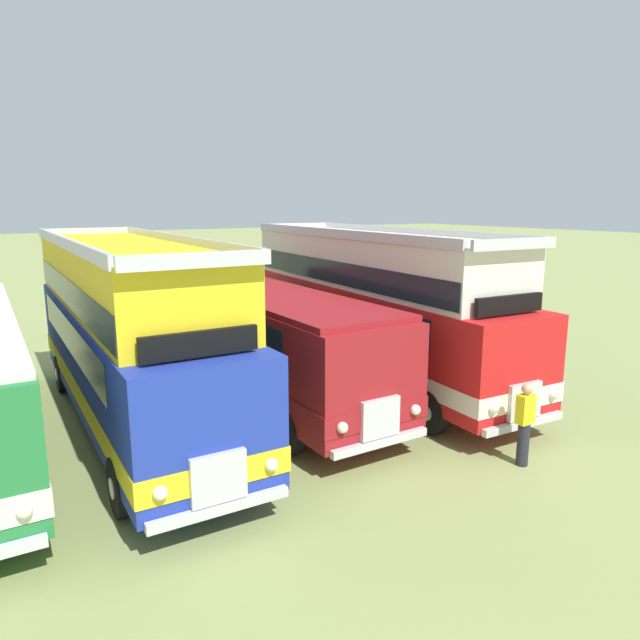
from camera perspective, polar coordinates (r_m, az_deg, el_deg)
The scene contains 5 objects.
ground_plane at distance 14.87m, azimuth -18.09°, elevation -9.67°, with size 200.00×200.00×0.00m, color #8C9956.
bus_third_in_row at distance 14.06m, azimuth -18.53°, elevation -0.85°, with size 2.76×11.29×4.52m.
bus_fourth_in_row at distance 15.25m, azimuth -5.26°, elevation -1.71°, with size 2.62×9.81×2.99m.
bus_fifth_in_row at distance 17.09m, azimuth 5.16°, elevation 1.84°, with size 3.17×11.76×4.52m.
marshal_person at distance 12.39m, azimuth 19.69°, elevation -9.71°, with size 0.36×0.24×1.73m.
Camera 1 is at (-3.05, -13.57, 5.24)m, focal length 32.14 mm.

